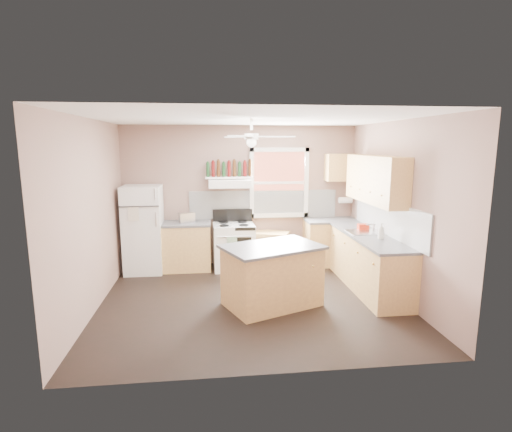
{
  "coord_description": "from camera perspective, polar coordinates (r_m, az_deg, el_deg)",
  "views": [
    {
      "loc": [
        -0.6,
        -5.72,
        2.34
      ],
      "look_at": [
        0.1,
        0.3,
        1.25
      ],
      "focal_mm": 28.0,
      "sensor_mm": 36.0,
      "label": 1
    }
  ],
  "objects": [
    {
      "name": "wall_left",
      "position": [
        6.04,
        -22.62,
        -0.03
      ],
      "size": [
        0.05,
        4.0,
        2.7
      ],
      "primitive_type": "cube",
      "color": "#836558",
      "rests_on": "ground"
    },
    {
      "name": "stove",
      "position": [
        7.61,
        -3.19,
        -4.36
      ],
      "size": [
        0.78,
        0.66,
        0.86
      ],
      "primitive_type": "cube",
      "rotation": [
        0.0,
        0.0,
        0.03
      ],
      "color": "white",
      "rests_on": "floor"
    },
    {
      "name": "backsplash_back",
      "position": [
        7.87,
        1.11,
        1.67
      ],
      "size": [
        2.9,
        0.03,
        0.55
      ],
      "primitive_type": "cube",
      "color": "white",
      "rests_on": "wall_back"
    },
    {
      "name": "backsplash_right",
      "position": [
        6.76,
        18.29,
        -0.25
      ],
      "size": [
        0.03,
        2.6,
        0.55
      ],
      "primitive_type": "cube",
      "color": "white",
      "rests_on": "wall_right"
    },
    {
      "name": "sink",
      "position": [
        6.88,
        15.23,
        -2.3
      ],
      "size": [
        0.55,
        0.45,
        0.03
      ],
      "primitive_type": "cube",
      "color": "silver",
      "rests_on": "counter_right"
    },
    {
      "name": "window_frame",
      "position": [
        7.83,
        3.33,
        4.75
      ],
      "size": [
        1.16,
        0.07,
        1.36
      ],
      "primitive_type": "cube",
      "color": "white",
      "rests_on": "wall_back"
    },
    {
      "name": "window_view",
      "position": [
        7.86,
        3.3,
        4.77
      ],
      "size": [
        1.0,
        0.02,
        1.2
      ],
      "primitive_type": "cube",
      "color": "brown",
      "rests_on": "wall_back"
    },
    {
      "name": "paper_towel",
      "position": [
        8.11,
        12.65,
        2.22
      ],
      "size": [
        0.26,
        0.12,
        0.12
      ],
      "primitive_type": "cylinder",
      "rotation": [
        0.0,
        1.57,
        0.0
      ],
      "color": "white",
      "rests_on": "wall_back"
    },
    {
      "name": "ceiling_fan_hub",
      "position": [
        5.75,
        -0.66,
        11.29
      ],
      "size": [
        0.2,
        0.2,
        0.08
      ],
      "primitive_type": "cylinder",
      "color": "white",
      "rests_on": "ceiling"
    },
    {
      "name": "base_cabinet_left",
      "position": [
        7.68,
        -9.89,
        -4.37
      ],
      "size": [
        0.9,
        0.6,
        0.86
      ],
      "primitive_type": "cube",
      "color": "#B2844A",
      "rests_on": "floor"
    },
    {
      "name": "counter_right",
      "position": [
        6.7,
        15.85,
        -2.79
      ],
      "size": [
        0.62,
        2.22,
        0.04
      ],
      "primitive_type": "cube",
      "color": "#4C4C4E",
      "rests_on": "base_cabinet_right"
    },
    {
      "name": "island",
      "position": [
        5.91,
        2.32,
        -8.67
      ],
      "size": [
        1.51,
        1.25,
        0.86
      ],
      "primitive_type": "cube",
      "rotation": [
        0.0,
        0.0,
        0.39
      ],
      "color": "#B2844A",
      "rests_on": "floor"
    },
    {
      "name": "range_hood",
      "position": [
        7.52,
        -3.79,
        4.67
      ],
      "size": [
        0.78,
        0.5,
        0.14
      ],
      "primitive_type": "cube",
      "color": "white",
      "rests_on": "wall_back"
    },
    {
      "name": "soap_bottle",
      "position": [
        6.43,
        17.44,
        -2.07
      ],
      "size": [
        0.13,
        0.13,
        0.25
      ],
      "primitive_type": "imported",
      "rotation": [
        0.0,
        0.0,
        0.54
      ],
      "color": "silver",
      "rests_on": "counter_right"
    },
    {
      "name": "wine_bottles",
      "position": [
        7.62,
        -3.83,
        6.71
      ],
      "size": [
        0.86,
        0.06,
        0.31
      ],
      "color": "#143819",
      "rests_on": "bottle_shelf"
    },
    {
      "name": "refrigerator",
      "position": [
        7.62,
        -15.77,
        -1.84
      ],
      "size": [
        0.68,
        0.67,
        1.61
      ],
      "primitive_type": "cube",
      "rotation": [
        0.0,
        0.0,
        -0.01
      ],
      "color": "white",
      "rests_on": "floor"
    },
    {
      "name": "ceiling",
      "position": [
        5.77,
        -0.66,
        13.77
      ],
      "size": [
        4.5,
        4.5,
        0.0
      ],
      "primitive_type": "plane",
      "color": "white",
      "rests_on": "ground"
    },
    {
      "name": "counter_left",
      "position": [
        7.58,
        -9.99,
        -1.07
      ],
      "size": [
        0.92,
        0.62,
        0.04
      ],
      "primitive_type": "cube",
      "color": "#4C4C4E",
      "rests_on": "base_cabinet_left"
    },
    {
      "name": "wall_back",
      "position": [
        7.83,
        -2.19,
        2.93
      ],
      "size": [
        4.5,
        0.05,
        2.7
      ],
      "primitive_type": "cube",
      "color": "#836558",
      "rests_on": "ground"
    },
    {
      "name": "faucet",
      "position": [
        6.92,
        16.49,
        -1.65
      ],
      "size": [
        0.03,
        0.03,
        0.14
      ],
      "primitive_type": "cylinder",
      "color": "silver",
      "rests_on": "sink"
    },
    {
      "name": "counter_corner",
      "position": [
        7.92,
        10.74,
        -0.61
      ],
      "size": [
        1.02,
        0.62,
        0.04
      ],
      "primitive_type": "cube",
      "color": "#4C4C4E",
      "rests_on": "base_cabinet_corner"
    },
    {
      "name": "upper_cabinet_right",
      "position": [
        6.8,
        16.68,
        5.04
      ],
      "size": [
        0.33,
        1.8,
        0.76
      ],
      "primitive_type": "cube",
      "color": "#B2844A",
      "rests_on": "wall_right"
    },
    {
      "name": "base_cabinet_right",
      "position": [
        6.81,
        15.75,
        -6.48
      ],
      "size": [
        0.6,
        2.2,
        0.86
      ],
      "primitive_type": "cube",
      "color": "#B2844A",
      "rests_on": "floor"
    },
    {
      "name": "bottle_shelf",
      "position": [
        7.63,
        -3.85,
        5.51
      ],
      "size": [
        0.9,
        0.26,
        0.03
      ],
      "primitive_type": "cube",
      "color": "white",
      "rests_on": "range_hood"
    },
    {
      "name": "floor",
      "position": [
        6.21,
        -0.61,
        -11.94
      ],
      "size": [
        4.5,
        4.5,
        0.0
      ],
      "primitive_type": "plane",
      "color": "black",
      "rests_on": "ground"
    },
    {
      "name": "base_cabinet_corner",
      "position": [
        8.02,
        10.64,
        -3.77
      ],
      "size": [
        1.0,
        0.6,
        0.86
      ],
      "primitive_type": "cube",
      "color": "#B2844A",
      "rests_on": "floor"
    },
    {
      "name": "red_caddy",
      "position": [
        7.06,
        15.07,
        -1.51
      ],
      "size": [
        0.18,
        0.13,
        0.1
      ],
      "primitive_type": "cube",
      "rotation": [
        0.0,
        0.0,
        -0.04
      ],
      "color": "red",
      "rests_on": "counter_right"
    },
    {
      "name": "cart",
      "position": [
        7.83,
        2.18,
        -4.68
      ],
      "size": [
        0.78,
        0.66,
        0.66
      ],
      "primitive_type": "cube",
      "rotation": [
        0.0,
        0.0,
        -0.38
      ],
      "color": "#B2844A",
      "rests_on": "floor"
    },
    {
      "name": "wall_right",
      "position": [
        6.48,
        19.8,
        0.8
      ],
      "size": [
        0.05,
        4.0,
        2.7
      ],
      "primitive_type": "cube",
      "color": "#836558",
      "rests_on": "ground"
    },
    {
      "name": "upper_cabinet_corner",
      "position": [
        7.98,
        12.09,
        6.81
      ],
      "size": [
        0.6,
        0.33,
        0.52
      ],
      "primitive_type": "cube",
      "color": "#B2844A",
      "rests_on": "wall_back"
    },
    {
      "name": "toaster",
      "position": [
        7.57,
        -9.85,
        -0.23
      ],
      "size": [
        0.32,
        0.24,
        0.18
      ],
      "primitive_type": "cube",
      "rotation": [
        0.0,
        0.0,
        0.31
      ],
      "color": "silver",
      "rests_on": "counter_left"
    },
    {
      "name": "island_top",
      "position": [
        5.78,
        2.35,
        -4.45
      ],
      "size": [
        1.61,
        1.35,
        0.04
      ],
      "primitive_type": "cube",
      "rotation": [
        0.0,
        0.0,
        0.39
      ],
      "color": "#4C4C4E",
      "rests_on": "island"
    }
  ]
}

